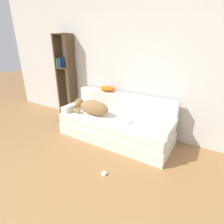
# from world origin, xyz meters

# --- Properties ---
(wall_back) EXTENTS (6.98, 0.06, 2.70)m
(wall_back) POSITION_xyz_m (0.00, 2.56, 1.35)
(wall_back) COLOR silver
(wall_back) RESTS_ON ground_plane
(couch) EXTENTS (2.07, 0.82, 0.41)m
(couch) POSITION_xyz_m (-0.03, 2.02, 0.20)
(couch) COLOR silver
(couch) RESTS_ON ground_plane
(couch_backrest) EXTENTS (2.03, 0.15, 0.38)m
(couch_backrest) POSITION_xyz_m (-0.03, 2.36, 0.60)
(couch_backrest) COLOR silver
(couch_backrest) RESTS_ON couch
(couch_arm_left) EXTENTS (0.15, 0.63, 0.11)m
(couch_arm_left) POSITION_xyz_m (-0.99, 2.01, 0.47)
(couch_arm_left) COLOR silver
(couch_arm_left) RESTS_ON couch
(couch_arm_right) EXTENTS (0.15, 0.63, 0.11)m
(couch_arm_right) POSITION_xyz_m (0.93, 2.01, 0.47)
(couch_arm_right) COLOR silver
(couch_arm_right) RESTS_ON couch
(dog) EXTENTS (0.76, 0.26, 0.28)m
(dog) POSITION_xyz_m (-0.49, 1.95, 0.56)
(dog) COLOR olive
(dog) RESTS_ON couch
(laptop) EXTENTS (0.34, 0.23, 0.02)m
(laptop) POSITION_xyz_m (0.15, 1.97, 0.42)
(laptop) COLOR #B7B7BC
(laptop) RESTS_ON couch
(throw_pillow) EXTENTS (0.34, 0.20, 0.11)m
(throw_pillow) POSITION_xyz_m (-0.39, 2.35, 0.84)
(throw_pillow) COLOR orange
(throw_pillow) RESTS_ON couch_backrest
(bookshelf) EXTENTS (0.40, 0.26, 1.87)m
(bookshelf) POSITION_xyz_m (-1.55, 2.38, 1.03)
(bookshelf) COLOR #4C3823
(bookshelf) RESTS_ON ground_plane
(power_adapter) EXTENTS (0.06, 0.06, 0.03)m
(power_adapter) POSITION_xyz_m (0.36, 1.09, 0.02)
(power_adapter) COLOR white
(power_adapter) RESTS_ON ground_plane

